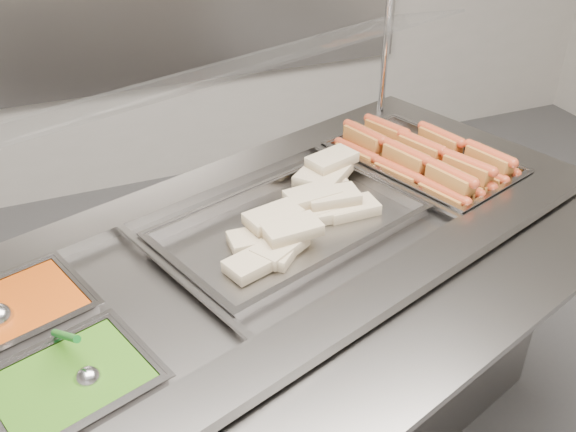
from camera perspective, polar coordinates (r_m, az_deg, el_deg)
name	(u,v)px	position (r m, az deg, el deg)	size (l,w,h in m)	color
steam_counter	(276,352)	(2.04, -1.11, -12.03)	(2.10, 1.42, 0.92)	slate
tray_rail	(423,346)	(1.50, 11.93, -11.22)	(1.83, 0.93, 0.05)	gray
sneeze_guard	(218,77)	(1.74, -6.27, 12.21)	(1.70, 0.83, 0.45)	silver
pan_hotdogs	(422,170)	(2.18, 11.81, 4.05)	(0.51, 0.65, 0.10)	gray
pan_wraps	(291,230)	(1.80, 0.25, -1.23)	(0.79, 0.61, 0.07)	gray
pan_beans	(17,321)	(1.65, -22.93, -8.57)	(0.37, 0.33, 0.10)	gray
pan_peas	(73,395)	(1.43, -18.54, -14.84)	(0.37, 0.33, 0.10)	gray
hotdogs_in_buns	(424,159)	(2.13, 12.02, 4.94)	(0.46, 0.57, 0.12)	#96591F
tortilla_wraps	(307,209)	(1.83, 1.70, 0.67)	(0.55, 0.47, 0.10)	tan
serving_spoon	(84,371)	(1.40, -17.66, -13.02)	(0.09, 0.18, 0.14)	silver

